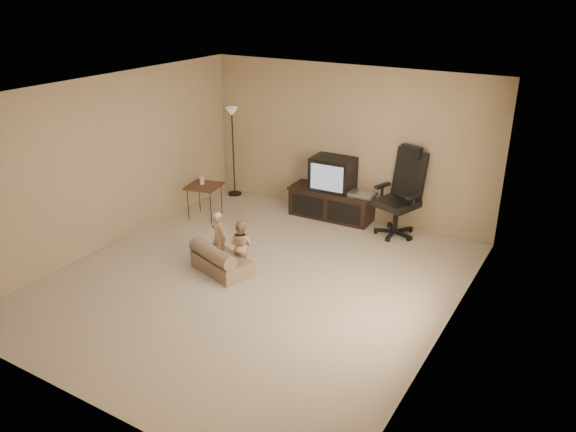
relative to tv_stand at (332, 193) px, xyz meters
The scene contains 9 objects.
floor 2.53m from the tv_stand, 87.72° to the right, with size 5.50×5.50×0.00m, color beige.
room_shell 2.72m from the tv_stand, 87.72° to the right, with size 5.50×5.50×5.50m.
tv_stand is the anchor object (origin of this frame).
office_chair 1.20m from the tv_stand, ahead, with size 0.81×0.83×1.40m.
side_table 2.14m from the tv_stand, 149.24° to the right, with size 0.62×0.62×0.78m.
floor_lamp 2.19m from the tv_stand, behind, with size 0.25×0.25×1.63m.
child_sofa 2.57m from the tv_stand, 100.04° to the right, with size 0.96×0.72×0.42m.
toddler_left 2.35m from the tv_stand, 105.90° to the right, with size 0.28×0.20×0.76m, color tan.
toddler_right 2.30m from the tv_stand, 96.29° to the right, with size 0.35×0.19×0.72m, color tan.
Camera 1 is at (3.75, -5.39, 3.69)m, focal length 35.00 mm.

